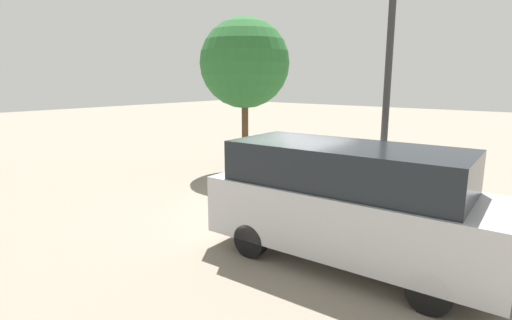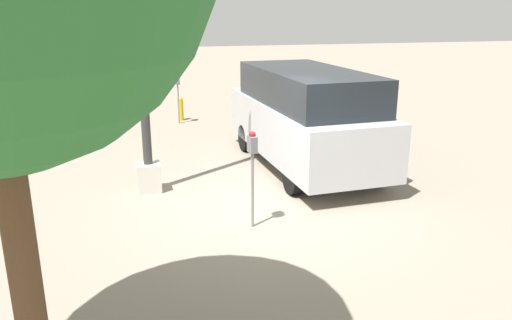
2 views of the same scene
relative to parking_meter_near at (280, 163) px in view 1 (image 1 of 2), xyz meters
The scene contains 5 objects.
ground_plane 1.36m from the parking_meter_near, 35.59° to the right, with size 80.00×80.00×0.00m, color gray.
parking_meter_near is the anchor object (origin of this frame).
lamp_post 2.90m from the parking_meter_near, 35.57° to the left, with size 0.44×0.44×6.91m.
parked_van 3.41m from the parking_meter_near, 33.79° to the right, with size 5.21×2.17×2.16m.
street_tree 5.13m from the parking_meter_near, 142.25° to the left, with size 3.14×3.14×5.42m.
Camera 1 is at (5.26, -7.87, 3.29)m, focal length 28.00 mm.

